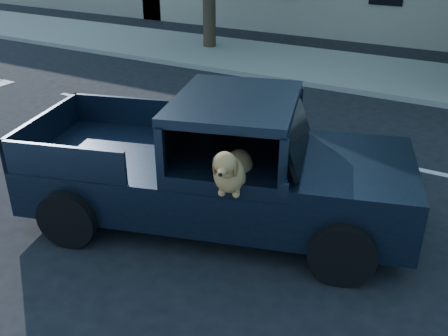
{
  "coord_description": "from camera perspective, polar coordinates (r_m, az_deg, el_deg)",
  "views": [
    {
      "loc": [
        5.22,
        -5.47,
        4.08
      ],
      "look_at": [
        2.26,
        -0.3,
        1.13
      ],
      "focal_mm": 40.0,
      "sensor_mm": 36.0,
      "label": 1
    }
  ],
  "objects": [
    {
      "name": "far_sidewalk",
      "position": [
        16.08,
        10.11,
        11.49
      ],
      "size": [
        60.0,
        4.0,
        0.15
      ],
      "primitive_type": "cube",
      "color": "gray",
      "rests_on": "ground"
    },
    {
      "name": "ground",
      "position": [
        8.59,
        -12.17,
        -2.69
      ],
      "size": [
        120.0,
        120.0,
        0.0
      ],
      "primitive_type": "plane",
      "color": "black",
      "rests_on": "ground"
    },
    {
      "name": "pickup_truck",
      "position": [
        7.33,
        -1.53,
        -1.49
      ],
      "size": [
        5.85,
        3.64,
        1.96
      ],
      "rotation": [
        0.0,
        0.0,
        0.3
      ],
      "color": "black",
      "rests_on": "ground"
    },
    {
      "name": "lane_stripes",
      "position": [
        10.28,
        9.06,
        2.62
      ],
      "size": [
        21.6,
        0.14,
        0.01
      ],
      "primitive_type": null,
      "color": "silver",
      "rests_on": "ground"
    }
  ]
}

